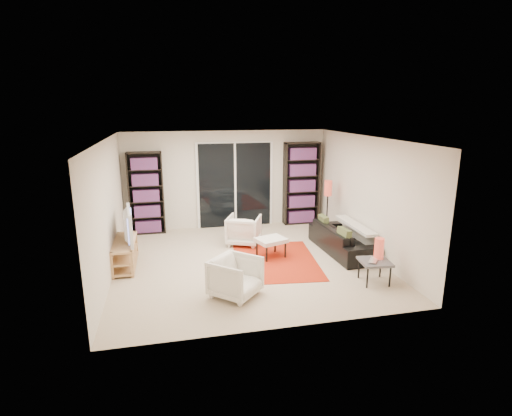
% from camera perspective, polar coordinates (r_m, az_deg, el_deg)
% --- Properties ---
extents(floor, '(5.00, 5.00, 0.00)m').
position_cam_1_polar(floor, '(7.94, -1.30, -7.63)').
color(floor, beige).
rests_on(floor, ground).
extents(wall_back, '(5.00, 0.02, 2.40)m').
position_cam_1_polar(wall_back, '(9.99, -4.19, 4.08)').
color(wall_back, beige).
rests_on(wall_back, ground).
extents(wall_front, '(5.00, 0.02, 2.40)m').
position_cam_1_polar(wall_front, '(5.25, 4.08, -5.41)').
color(wall_front, beige).
rests_on(wall_front, ground).
extents(wall_left, '(0.02, 5.00, 2.40)m').
position_cam_1_polar(wall_left, '(7.51, -20.39, -0.21)').
color(wall_left, beige).
rests_on(wall_left, ground).
extents(wall_right, '(0.02, 5.00, 2.40)m').
position_cam_1_polar(wall_right, '(8.42, 15.58, 1.66)').
color(wall_right, beige).
rests_on(wall_right, ground).
extents(ceiling, '(5.00, 5.00, 0.02)m').
position_cam_1_polar(ceiling, '(7.39, -1.40, 9.90)').
color(ceiling, white).
rests_on(ceiling, wall_back).
extents(sliding_door, '(1.92, 0.08, 2.16)m').
position_cam_1_polar(sliding_door, '(10.01, -3.01, 3.25)').
color(sliding_door, white).
rests_on(sliding_door, ground).
extents(bookshelf_left, '(0.80, 0.30, 1.95)m').
position_cam_1_polar(bookshelf_left, '(9.78, -15.39, 2.03)').
color(bookshelf_left, black).
rests_on(bookshelf_left, ground).
extents(bookshelf_right, '(0.90, 0.30, 2.10)m').
position_cam_1_polar(bookshelf_right, '(10.31, 6.49, 3.50)').
color(bookshelf_right, black).
rests_on(bookshelf_right, ground).
extents(tv_stand, '(0.40, 1.25, 0.50)m').
position_cam_1_polar(tv_stand, '(8.03, -18.21, -6.13)').
color(tv_stand, tan).
rests_on(tv_stand, floor).
extents(tv, '(0.26, 1.08, 0.62)m').
position_cam_1_polar(tv, '(7.86, -18.37, -2.39)').
color(tv, black).
rests_on(tv, tv_stand).
extents(rug, '(1.82, 2.31, 0.01)m').
position_cam_1_polar(rug, '(7.98, 2.79, -7.49)').
color(rug, '#B1260F').
rests_on(rug, floor).
extents(sofa, '(0.82, 1.93, 0.55)m').
position_cam_1_polar(sofa, '(8.55, 12.24, -4.36)').
color(sofa, black).
rests_on(sofa, floor).
extents(armchair_back, '(0.91, 0.92, 0.64)m').
position_cam_1_polar(armchair_back, '(8.83, -1.76, -3.15)').
color(armchair_back, silver).
rests_on(armchair_back, floor).
extents(armchair_front, '(0.98, 0.98, 0.64)m').
position_cam_1_polar(armchair_front, '(6.47, -2.93, -9.84)').
color(armchair_front, silver).
rests_on(armchair_front, floor).
extents(ottoman, '(0.68, 0.61, 0.40)m').
position_cam_1_polar(ottoman, '(8.05, 2.17, -4.72)').
color(ottoman, silver).
rests_on(ottoman, floor).
extents(side_table, '(0.55, 0.55, 0.40)m').
position_cam_1_polar(side_table, '(7.21, 16.62, -7.54)').
color(side_table, '#4F4E53').
rests_on(side_table, floor).
extents(laptop, '(0.34, 0.36, 0.02)m').
position_cam_1_polar(laptop, '(7.16, 16.78, -7.23)').
color(laptop, silver).
rests_on(laptop, side_table).
extents(table_lamp, '(0.16, 0.16, 0.37)m').
position_cam_1_polar(table_lamp, '(7.25, 17.17, -5.53)').
color(table_lamp, '#C03E2A').
rests_on(table_lamp, side_table).
extents(floor_lamp, '(0.20, 0.20, 1.31)m').
position_cam_1_polar(floor_lamp, '(9.43, 10.23, 1.98)').
color(floor_lamp, black).
rests_on(floor_lamp, floor).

